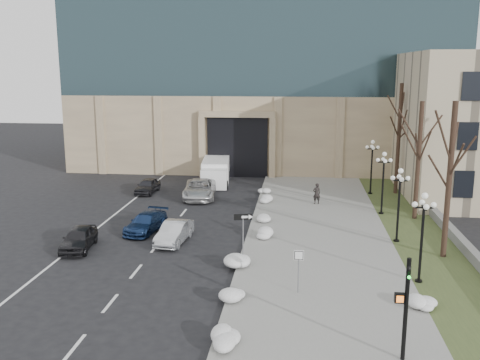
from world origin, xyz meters
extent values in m
plane|color=black|center=(0.00, 0.00, 0.00)|extent=(160.00, 160.00, 0.00)
cube|color=gray|center=(3.50, 14.00, 0.06)|extent=(9.00, 40.00, 0.12)
cube|color=gray|center=(-1.00, 14.00, 0.07)|extent=(0.30, 40.00, 0.14)
cube|color=#3A4824|center=(10.00, 14.00, 0.05)|extent=(4.00, 40.00, 0.10)
cube|color=slate|center=(12.00, 16.00, 0.35)|extent=(0.50, 30.00, 0.70)
cube|color=tan|center=(-2.00, 42.00, 4.00)|extent=(40.00, 20.00, 8.00)
cube|color=black|center=(-4.00, 33.00, 3.00)|extent=(6.00, 2.50, 6.00)
cube|color=tan|center=(-4.00, 31.60, 6.30)|extent=(7.50, 0.60, 0.60)
cube|color=tan|center=(-7.50, 31.60, 3.00)|extent=(0.60, 0.60, 6.00)
cube|color=tan|center=(-0.50, 31.60, 3.00)|extent=(0.60, 0.60, 6.00)
cube|color=black|center=(14.00, 19.00, 2.50)|extent=(1.40, 0.25, 2.00)
cube|color=black|center=(14.00, 19.00, 6.00)|extent=(1.40, 0.25, 2.00)
cube|color=black|center=(14.00, 19.00, 9.50)|extent=(1.40, 0.25, 2.00)
imported|color=black|center=(-11.00, 9.16, 0.68)|extent=(2.08, 4.16, 1.36)
imported|color=#B7BBBF|center=(-5.56, 11.01, 0.66)|extent=(1.79, 4.14, 1.32)
imported|color=navy|center=(-7.98, 13.07, 0.62)|extent=(2.44, 4.49, 1.23)
imported|color=silver|center=(-6.14, 22.71, 0.77)|extent=(3.15, 5.78, 1.54)
imported|color=#2B2B2F|center=(-11.00, 24.05, 0.63)|extent=(1.67, 3.79, 1.27)
imported|color=black|center=(3.58, 21.37, 0.96)|extent=(0.70, 0.57, 1.67)
cube|color=white|center=(-5.76, 29.30, 1.10)|extent=(2.96, 5.71, 2.20)
cube|color=white|center=(-5.43, 26.02, 0.99)|extent=(2.47, 1.98, 1.76)
cylinder|color=black|center=(-6.54, 26.13, 0.38)|extent=(0.35, 0.79, 0.77)
cylinder|color=black|center=(-4.36, 26.35, 0.38)|extent=(0.35, 0.79, 0.77)
cylinder|color=black|center=(-7.02, 30.82, 0.38)|extent=(0.35, 0.79, 0.77)
cylinder|color=black|center=(-4.84, 31.05, 0.38)|extent=(0.35, 0.79, 0.77)
cylinder|color=slate|center=(-0.90, 7.96, 1.39)|extent=(0.06, 0.06, 2.78)
cube|color=black|center=(-0.90, 7.96, 2.68)|extent=(1.00, 0.26, 0.34)
cube|color=white|center=(-0.74, 7.97, 2.68)|extent=(0.47, 0.11, 0.13)
cone|color=white|center=(-0.47, 8.02, 2.68)|extent=(0.29, 0.32, 0.28)
cylinder|color=slate|center=(2.20, 3.93, 1.11)|extent=(0.06, 0.06, 2.22)
cube|color=white|center=(2.20, 3.93, 2.02)|extent=(0.49, 0.06, 0.49)
cube|color=black|center=(2.20, 3.91, 2.02)|extent=(0.42, 0.02, 0.42)
cube|color=white|center=(2.20, 3.90, 2.02)|extent=(0.36, 0.02, 0.36)
cylinder|color=black|center=(6.11, -1.69, 2.05)|extent=(0.16, 0.16, 4.09)
imported|color=black|center=(6.11, -1.69, 3.38)|extent=(0.17, 0.92, 0.18)
sphere|color=#19E533|center=(6.11, -1.84, 3.43)|extent=(0.12, 0.12, 0.12)
cube|color=black|center=(5.85, -1.69, 2.56)|extent=(0.36, 0.21, 0.36)
cube|color=orange|center=(5.86, -1.81, 2.56)|extent=(0.26, 0.03, 0.26)
ellipsoid|color=white|center=(-0.79, -1.57, 0.30)|extent=(1.10, 1.60, 0.36)
ellipsoid|color=white|center=(-0.72, 3.03, 0.30)|extent=(1.10, 1.60, 0.36)
ellipsoid|color=white|center=(-0.89, 7.10, 0.30)|extent=(1.10, 1.60, 0.36)
ellipsoid|color=white|center=(-0.31, 12.09, 0.30)|extent=(1.10, 1.60, 0.36)
ellipsoid|color=white|center=(-0.47, 15.72, 0.30)|extent=(1.10, 1.60, 0.36)
ellipsoid|color=white|center=(-0.70, 21.05, 0.30)|extent=(1.10, 1.60, 0.36)
ellipsoid|color=white|center=(-0.80, 24.58, 0.30)|extent=(1.10, 1.60, 0.36)
ellipsoid|color=white|center=(7.87, 2.90, 0.30)|extent=(1.10, 1.60, 0.36)
cylinder|color=black|center=(8.30, 6.00, 0.10)|extent=(0.36, 0.36, 0.20)
cylinder|color=black|center=(8.30, 6.00, 2.00)|extent=(0.14, 0.14, 4.00)
cylinder|color=black|center=(8.30, 6.00, 4.00)|extent=(0.10, 0.90, 0.10)
cylinder|color=black|center=(8.30, 6.00, 4.00)|extent=(0.90, 0.10, 0.10)
sphere|color=white|center=(8.30, 6.00, 4.60)|extent=(0.32, 0.32, 0.32)
sphere|color=white|center=(8.75, 6.00, 4.15)|extent=(0.28, 0.28, 0.28)
sphere|color=white|center=(7.85, 6.00, 4.15)|extent=(0.28, 0.28, 0.28)
sphere|color=white|center=(8.30, 6.45, 4.15)|extent=(0.28, 0.28, 0.28)
sphere|color=white|center=(8.30, 5.55, 4.15)|extent=(0.28, 0.28, 0.28)
cylinder|color=black|center=(8.30, 12.50, 0.10)|extent=(0.36, 0.36, 0.20)
cylinder|color=black|center=(8.30, 12.50, 2.00)|extent=(0.14, 0.14, 4.00)
cylinder|color=black|center=(8.30, 12.50, 4.00)|extent=(0.10, 0.90, 0.10)
cylinder|color=black|center=(8.30, 12.50, 4.00)|extent=(0.90, 0.10, 0.10)
sphere|color=white|center=(8.30, 12.50, 4.60)|extent=(0.32, 0.32, 0.32)
sphere|color=white|center=(8.75, 12.50, 4.15)|extent=(0.28, 0.28, 0.28)
sphere|color=white|center=(7.85, 12.50, 4.15)|extent=(0.28, 0.28, 0.28)
sphere|color=white|center=(8.30, 12.95, 4.15)|extent=(0.28, 0.28, 0.28)
sphere|color=white|center=(8.30, 12.05, 4.15)|extent=(0.28, 0.28, 0.28)
cylinder|color=black|center=(8.30, 19.00, 0.10)|extent=(0.36, 0.36, 0.20)
cylinder|color=black|center=(8.30, 19.00, 2.00)|extent=(0.14, 0.14, 4.00)
cylinder|color=black|center=(8.30, 19.00, 4.00)|extent=(0.10, 0.90, 0.10)
cylinder|color=black|center=(8.30, 19.00, 4.00)|extent=(0.90, 0.10, 0.10)
sphere|color=white|center=(8.30, 19.00, 4.60)|extent=(0.32, 0.32, 0.32)
sphere|color=white|center=(8.75, 19.00, 4.15)|extent=(0.28, 0.28, 0.28)
sphere|color=white|center=(7.85, 19.00, 4.15)|extent=(0.28, 0.28, 0.28)
sphere|color=white|center=(8.30, 19.45, 4.15)|extent=(0.28, 0.28, 0.28)
sphere|color=white|center=(8.30, 18.55, 4.15)|extent=(0.28, 0.28, 0.28)
cylinder|color=black|center=(8.30, 25.50, 0.10)|extent=(0.36, 0.36, 0.20)
cylinder|color=black|center=(8.30, 25.50, 2.00)|extent=(0.14, 0.14, 4.00)
cylinder|color=black|center=(8.30, 25.50, 4.00)|extent=(0.10, 0.90, 0.10)
cylinder|color=black|center=(8.30, 25.50, 4.00)|extent=(0.90, 0.10, 0.10)
sphere|color=white|center=(8.30, 25.50, 4.60)|extent=(0.32, 0.32, 0.32)
sphere|color=white|center=(8.75, 25.50, 4.15)|extent=(0.28, 0.28, 0.28)
sphere|color=white|center=(7.85, 25.50, 4.15)|extent=(0.28, 0.28, 0.28)
sphere|color=white|center=(8.30, 25.95, 4.15)|extent=(0.28, 0.28, 0.28)
sphere|color=white|center=(8.30, 25.05, 4.15)|extent=(0.28, 0.28, 0.28)
cylinder|color=black|center=(10.50, 10.00, 4.50)|extent=(0.32, 0.32, 9.00)
cylinder|color=black|center=(10.50, 18.00, 4.25)|extent=(0.32, 0.32, 8.50)
cylinder|color=black|center=(10.50, 26.00, 4.75)|extent=(0.32, 0.32, 9.50)
camera|label=1|loc=(2.09, -20.36, 10.78)|focal=40.00mm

